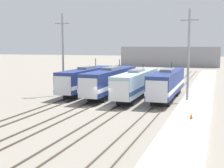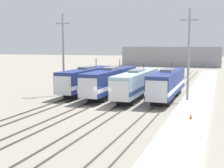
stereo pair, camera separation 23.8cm
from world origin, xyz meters
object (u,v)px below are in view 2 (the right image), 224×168
Objects in this scene: locomotive_far_left at (86,80)px; locomotive_center_right at (136,84)px; locomotive_center_left at (110,81)px; locomotive_far_right at (167,84)px; traffic_cone at (191,116)px; catenary_tower_left at (63,53)px; catenary_tower_right at (189,54)px.

locomotive_center_right is at bearing -12.91° from locomotive_far_left.
locomotive_center_right is at bearing -15.57° from locomotive_center_left.
locomotive_far_right reaches higher than traffic_cone.
locomotive_far_left is at bearing 41.73° from catenary_tower_left.
locomotive_far_right is at bearing 109.31° from traffic_cone.
locomotive_far_right is 1.37× the size of catenary_tower_left.
catenary_tower_right is at bearing 0.00° from catenary_tower_left.
catenary_tower_left reaches higher than traffic_cone.
locomotive_far_left is 16.58m from catenary_tower_right.
locomotive_far_left is 26.43× the size of traffic_cone.
locomotive_center_left is 12.40m from catenary_tower_right.
locomotive_center_left is 1.49× the size of catenary_tower_right.
locomotive_far_left is 1.35× the size of catenary_tower_left.
locomotive_center_right is 4.37m from locomotive_far_right.
locomotive_far_right is 5.25m from catenary_tower_right.
catenary_tower_left reaches higher than locomotive_center_left.
locomotive_center_left is 8.62m from locomotive_far_right.
catenary_tower_left reaches higher than locomotive_far_right.
locomotive_far_right is (4.30, 0.74, 0.06)m from locomotive_center_right.
traffic_cone is (8.69, -11.78, -1.50)m from locomotive_center_right.
locomotive_far_left is at bearing 141.51° from traffic_cone.
locomotive_far_left reaches higher than locomotive_center_left.
catenary_tower_right reaches higher than locomotive_center_left.
locomotive_center_left is at bearing -10.19° from locomotive_far_left.
locomotive_center_right reaches higher than traffic_cone.
traffic_cone is (4.39, -12.52, -1.56)m from locomotive_far_right.
traffic_cone is at bearing -82.80° from catenary_tower_right.
locomotive_far_left is at bearing 169.81° from locomotive_center_left.
locomotive_center_left is at bearing 135.03° from traffic_cone.
catenary_tower_right reaches higher than locomotive_far_left.
locomotive_center_left is at bearing 171.96° from catenary_tower_right.
locomotive_center_left is 29.11× the size of traffic_cone.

